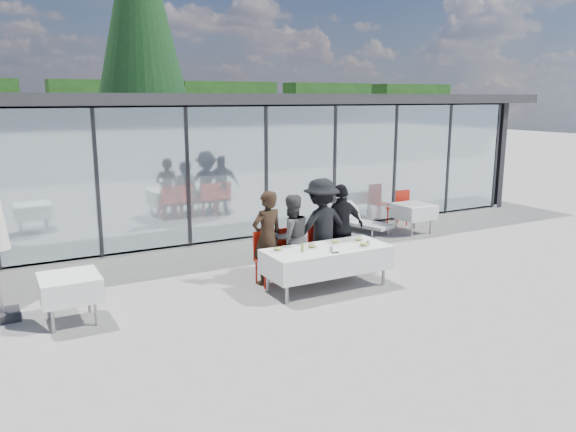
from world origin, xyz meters
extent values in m
plane|color=gray|center=(0.00, 0.00, 0.00)|extent=(90.00, 90.00, 0.00)
cube|color=gray|center=(2.00, 8.00, 0.05)|extent=(14.00, 8.00, 0.10)
cube|color=black|center=(2.00, 11.90, 1.60)|extent=(14.00, 0.20, 3.20)
cube|color=black|center=(8.90, 8.00, 1.60)|extent=(0.20, 8.00, 3.20)
cube|color=silver|center=(2.00, 4.03, 1.60)|extent=(13.60, 0.06, 3.10)
cube|color=#2D2D30|center=(2.00, 7.60, 3.32)|extent=(14.80, 8.80, 0.24)
cube|color=#262628|center=(-2.86, 4.03, 1.60)|extent=(0.08, 0.10, 3.10)
cube|color=#262628|center=(-0.91, 4.03, 1.60)|extent=(0.08, 0.10, 3.10)
cube|color=#262628|center=(1.03, 4.03, 1.60)|extent=(0.08, 0.10, 3.10)
cube|color=#262628|center=(2.97, 4.03, 1.60)|extent=(0.08, 0.10, 3.10)
cube|color=#262628|center=(4.91, 4.03, 1.60)|extent=(0.08, 0.10, 3.10)
cube|color=#262628|center=(6.86, 4.03, 1.60)|extent=(0.08, 0.10, 3.10)
cube|color=#262628|center=(8.80, 4.03, 1.60)|extent=(0.08, 0.10, 3.10)
cube|color=red|center=(-0.50, 6.50, 0.45)|extent=(0.45, 0.45, 0.90)
cube|color=red|center=(1.00, 7.00, 0.45)|extent=(0.45, 0.45, 0.90)
cube|color=red|center=(3.50, 6.50, 0.45)|extent=(0.45, 0.45, 0.90)
cube|color=red|center=(5.50, 7.20, 0.45)|extent=(0.45, 0.45, 0.90)
cube|color=#133310|center=(2.00, 28.00, 2.20)|extent=(6.50, 2.00, 4.40)
cube|color=#133310|center=(10.00, 28.00, 2.20)|extent=(6.50, 2.00, 4.40)
cube|color=#133310|center=(18.00, 28.00, 2.20)|extent=(6.50, 2.00, 4.40)
cube|color=#133310|center=(26.00, 28.00, 2.20)|extent=(6.50, 2.00, 4.40)
cube|color=silver|center=(0.33, 0.18, 0.54)|extent=(2.26, 0.96, 0.42)
cylinder|color=gray|center=(-0.67, -0.17, 0.35)|extent=(0.06, 0.06, 0.71)
cylinder|color=gray|center=(1.33, -0.17, 0.35)|extent=(0.06, 0.06, 0.71)
cylinder|color=gray|center=(-0.67, 0.53, 0.35)|extent=(0.06, 0.06, 0.71)
cylinder|color=gray|center=(1.33, 0.53, 0.35)|extent=(0.06, 0.06, 0.71)
imported|color=black|center=(-0.48, 0.91, 0.87)|extent=(0.72, 0.72, 1.73)
cube|color=red|center=(-0.48, 0.84, 0.45)|extent=(0.44, 0.44, 0.05)
cube|color=red|center=(-0.48, 1.04, 0.70)|extent=(0.44, 0.04, 0.55)
cylinder|color=red|center=(-0.66, 0.66, 0.21)|extent=(0.04, 0.04, 0.43)
cylinder|color=red|center=(-0.30, 0.66, 0.21)|extent=(0.04, 0.04, 0.43)
cylinder|color=red|center=(-0.66, 1.02, 0.21)|extent=(0.04, 0.04, 0.43)
cylinder|color=red|center=(-0.30, 1.02, 0.21)|extent=(0.04, 0.04, 0.43)
imported|color=#444444|center=(0.01, 0.91, 0.81)|extent=(0.82, 0.82, 1.62)
cube|color=red|center=(0.01, 0.84, 0.45)|extent=(0.44, 0.44, 0.05)
cube|color=red|center=(0.01, 1.04, 0.70)|extent=(0.44, 0.04, 0.55)
cylinder|color=red|center=(-0.17, 0.66, 0.21)|extent=(0.04, 0.04, 0.43)
cylinder|color=red|center=(0.19, 0.66, 0.21)|extent=(0.04, 0.04, 0.43)
cylinder|color=red|center=(-0.17, 1.02, 0.21)|extent=(0.04, 0.04, 0.43)
cylinder|color=red|center=(0.19, 1.02, 0.21)|extent=(0.04, 0.04, 0.43)
imported|color=black|center=(0.66, 0.91, 0.94)|extent=(1.24, 1.24, 1.87)
cube|color=red|center=(0.66, 0.84, 0.45)|extent=(0.44, 0.44, 0.05)
cube|color=red|center=(0.66, 1.04, 0.70)|extent=(0.44, 0.04, 0.55)
cylinder|color=red|center=(0.48, 0.66, 0.21)|extent=(0.04, 0.04, 0.43)
cylinder|color=red|center=(0.84, 0.66, 0.21)|extent=(0.04, 0.04, 0.43)
cylinder|color=red|center=(0.48, 1.02, 0.21)|extent=(0.04, 0.04, 0.43)
cylinder|color=red|center=(0.84, 1.02, 0.21)|extent=(0.04, 0.04, 0.43)
imported|color=black|center=(1.13, 0.91, 0.87)|extent=(1.07, 1.07, 1.73)
cube|color=red|center=(1.13, 0.84, 0.45)|extent=(0.44, 0.44, 0.05)
cube|color=red|center=(1.13, 1.04, 0.70)|extent=(0.44, 0.04, 0.55)
cylinder|color=red|center=(0.95, 0.66, 0.21)|extent=(0.04, 0.04, 0.43)
cylinder|color=red|center=(1.31, 0.66, 0.21)|extent=(0.04, 0.04, 0.43)
cylinder|color=red|center=(0.95, 1.02, 0.21)|extent=(0.04, 0.04, 0.43)
cylinder|color=red|center=(1.31, 1.02, 0.21)|extent=(0.04, 0.04, 0.43)
cylinder|color=white|center=(-0.54, 0.40, 0.76)|extent=(0.29, 0.29, 0.01)
ellipsoid|color=#D3B654|center=(-0.54, 0.40, 0.79)|extent=(0.15, 0.15, 0.05)
cylinder|color=white|center=(0.07, 0.26, 0.76)|extent=(0.29, 0.29, 0.01)
ellipsoid|color=#43702A|center=(0.07, 0.26, 0.79)|extent=(0.15, 0.15, 0.05)
cylinder|color=white|center=(0.62, 0.36, 0.76)|extent=(0.29, 0.29, 0.01)
ellipsoid|color=#D3B654|center=(0.62, 0.36, 0.79)|extent=(0.15, 0.15, 0.05)
cylinder|color=white|center=(1.08, 0.29, 0.76)|extent=(0.29, 0.29, 0.01)
ellipsoid|color=#43702A|center=(1.08, 0.29, 0.79)|extent=(0.15, 0.15, 0.05)
cylinder|color=white|center=(0.95, -0.07, 0.76)|extent=(0.29, 0.29, 0.01)
ellipsoid|color=#43702A|center=(0.95, -0.07, 0.79)|extent=(0.15, 0.15, 0.05)
cylinder|color=#8FC853|center=(-0.20, 0.14, 0.82)|extent=(0.06, 0.06, 0.15)
cylinder|color=silver|center=(0.25, -0.09, 0.80)|extent=(0.07, 0.07, 0.10)
cylinder|color=silver|center=(1.06, -0.05, 0.80)|extent=(0.07, 0.07, 0.10)
cube|color=black|center=(0.26, -0.19, 0.76)|extent=(0.14, 0.03, 0.01)
cube|color=silver|center=(-3.91, 0.70, 0.56)|extent=(0.86, 0.86, 0.36)
cylinder|color=gray|center=(-4.21, 0.40, 0.36)|extent=(0.05, 0.05, 0.72)
cylinder|color=gray|center=(-3.61, 0.40, 0.36)|extent=(0.05, 0.05, 0.72)
cylinder|color=gray|center=(-4.21, 1.00, 0.36)|extent=(0.05, 0.05, 0.72)
cylinder|color=gray|center=(-3.61, 1.00, 0.36)|extent=(0.05, 0.05, 0.72)
cube|color=silver|center=(4.51, 2.69, 0.56)|extent=(0.86, 0.86, 0.36)
cylinder|color=gray|center=(4.21, 2.39, 0.36)|extent=(0.05, 0.05, 0.72)
cylinder|color=gray|center=(4.81, 2.39, 0.36)|extent=(0.05, 0.05, 0.72)
cylinder|color=gray|center=(4.21, 2.99, 0.36)|extent=(0.05, 0.05, 0.72)
cylinder|color=gray|center=(4.81, 2.99, 0.36)|extent=(0.05, 0.05, 0.72)
cube|color=red|center=(5.70, 4.01, 0.45)|extent=(0.54, 0.54, 0.05)
cube|color=red|center=(5.65, 4.21, 0.70)|extent=(0.44, 0.15, 0.55)
cylinder|color=red|center=(5.52, 3.83, 0.21)|extent=(0.04, 0.04, 0.43)
cylinder|color=red|center=(5.88, 3.83, 0.21)|extent=(0.04, 0.04, 0.43)
cylinder|color=red|center=(5.52, 4.19, 0.21)|extent=(0.04, 0.04, 0.43)
cylinder|color=red|center=(5.88, 4.19, 0.21)|extent=(0.04, 0.04, 0.43)
cube|color=red|center=(4.74, 3.61, 0.45)|extent=(0.46, 0.46, 0.05)
cube|color=red|center=(4.73, 3.41, 0.70)|extent=(0.44, 0.06, 0.55)
cylinder|color=red|center=(4.56, 3.43, 0.21)|extent=(0.04, 0.04, 0.43)
cylinder|color=red|center=(4.92, 3.43, 0.21)|extent=(0.04, 0.04, 0.43)
cylinder|color=red|center=(4.56, 3.79, 0.21)|extent=(0.04, 0.04, 0.43)
cylinder|color=red|center=(4.92, 3.79, 0.21)|extent=(0.04, 0.04, 0.43)
cube|color=black|center=(-4.85, 1.33, 0.06)|extent=(0.50, 0.50, 0.12)
cube|color=silver|center=(3.59, 3.40, 0.18)|extent=(0.95, 1.42, 0.08)
cube|color=silver|center=(3.44, 3.93, 0.45)|extent=(0.65, 0.43, 0.54)
cylinder|color=silver|center=(3.34, 2.85, 0.07)|extent=(0.04, 0.04, 0.14)
cylinder|color=silver|center=(3.84, 2.85, 0.07)|extent=(0.04, 0.04, 0.14)
cylinder|color=silver|center=(3.34, 3.95, 0.07)|extent=(0.04, 0.04, 0.14)
cylinder|color=silver|center=(3.84, 3.95, 0.07)|extent=(0.04, 0.04, 0.14)
cylinder|color=#382316|center=(0.50, 13.00, 1.00)|extent=(0.44, 0.44, 2.00)
cone|color=black|center=(0.50, 13.00, 6.00)|extent=(4.00, 4.00, 9.00)
camera|label=1|loc=(-4.86, -7.92, 3.35)|focal=35.00mm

